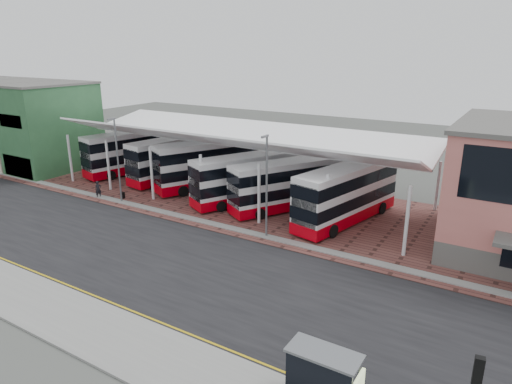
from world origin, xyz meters
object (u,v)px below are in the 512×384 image
(bus_2, at_px, (211,165))
(bus_5, at_px, (347,194))
(bus_1, at_px, (175,159))
(bus_shelter, at_px, (327,377))
(bus_4, at_px, (287,185))
(pedestrian, at_px, (98,189))
(bus_0, at_px, (133,152))
(bus_3, at_px, (247,179))

(bus_2, distance_m, bus_5, 15.65)
(bus_2, bearing_deg, bus_1, -158.33)
(bus_2, bearing_deg, bus_shelter, -17.70)
(bus_1, relative_size, bus_4, 1.09)
(bus_4, height_order, pedestrian, bus_4)
(bus_5, relative_size, bus_shelter, 3.90)
(bus_0, height_order, bus_1, bus_0)
(bus_1, bearing_deg, bus_3, -2.53)
(bus_2, bearing_deg, bus_0, -154.10)
(bus_5, bearing_deg, bus_4, -168.10)
(bus_3, bearing_deg, bus_1, -165.89)
(bus_3, bearing_deg, bus_2, -172.11)
(bus_0, relative_size, bus_shelter, 3.90)
(bus_0, xyz_separation_m, bus_2, (11.56, -0.26, 0.07))
(bus_1, distance_m, pedestrian, 9.43)
(bus_1, bearing_deg, bus_2, 4.41)
(bus_1, height_order, bus_5, bus_5)
(bus_0, bearing_deg, bus_5, 9.29)
(bus_0, height_order, bus_5, bus_0)
(bus_1, bearing_deg, bus_4, 1.21)
(bus_5, bearing_deg, bus_1, -173.76)
(bus_4, distance_m, pedestrian, 18.54)
(bus_1, xyz_separation_m, bus_4, (15.20, -2.33, -0.10))
(bus_0, height_order, bus_3, bus_0)
(bus_2, height_order, bus_shelter, bus_2)
(bus_2, bearing_deg, pedestrian, -103.44)
(bus_3, xyz_separation_m, bus_4, (4.19, 0.10, -0.03))
(bus_5, relative_size, pedestrian, 7.16)
(bus_1, height_order, bus_4, bus_1)
(pedestrian, bearing_deg, bus_2, -17.37)
(bus_1, xyz_separation_m, bus_shelter, (27.89, -22.99, -0.72))
(bus_3, height_order, pedestrian, bus_3)
(bus_0, distance_m, bus_2, 11.56)
(bus_1, relative_size, bus_2, 0.98)
(bus_4, relative_size, bus_shelter, 3.48)
(bus_0, distance_m, bus_shelter, 41.00)
(bus_0, distance_m, bus_4, 21.52)
(bus_0, distance_m, bus_5, 27.19)
(bus_3, relative_size, bus_4, 1.03)
(pedestrian, xyz_separation_m, bus_shelter, (29.91, -13.90, 0.76))
(bus_3, distance_m, bus_5, 9.87)
(bus_1, distance_m, bus_3, 11.27)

